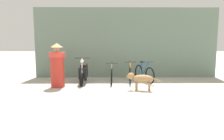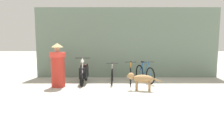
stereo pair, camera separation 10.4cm
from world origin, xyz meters
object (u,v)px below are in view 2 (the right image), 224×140
(motorcycle, at_px, (84,73))
(person_in_robes, at_px, (58,65))
(bicycle_2, at_px, (144,74))
(stray_dog, at_px, (141,79))
(bicycle_1, at_px, (130,74))
(bicycle_0, at_px, (112,75))

(motorcycle, xyz_separation_m, person_in_robes, (-0.89, -0.70, 0.39))
(bicycle_2, relative_size, stray_dog, 1.29)
(bicycle_2, height_order, stray_dog, bicycle_2)
(person_in_robes, bearing_deg, stray_dog, -148.49)
(bicycle_2, bearing_deg, stray_dog, -32.83)
(bicycle_1, distance_m, motorcycle, 1.94)
(bicycle_2, relative_size, motorcycle, 0.89)
(bicycle_1, height_order, motorcycle, motorcycle)
(motorcycle, bearing_deg, bicycle_1, 96.59)
(bicycle_1, relative_size, stray_dog, 1.42)
(bicycle_1, distance_m, stray_dog, 1.52)
(motorcycle, bearing_deg, bicycle_0, 94.78)
(bicycle_0, height_order, stray_dog, bicycle_0)
(stray_dog, relative_size, person_in_robes, 0.73)
(bicycle_0, relative_size, person_in_robes, 0.99)
(bicycle_2, distance_m, person_in_robes, 3.57)
(bicycle_0, distance_m, bicycle_1, 0.78)
(bicycle_1, bearing_deg, person_in_robes, -68.19)
(motorcycle, height_order, stray_dog, motorcycle)
(bicycle_2, relative_size, person_in_robes, 0.95)
(bicycle_1, xyz_separation_m, person_in_robes, (-2.81, -0.89, 0.45))
(bicycle_2, height_order, motorcycle, motorcycle)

